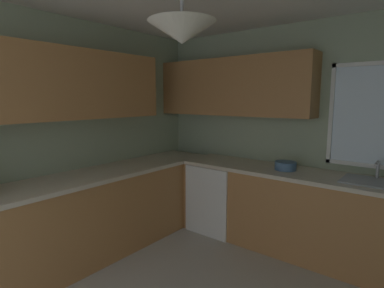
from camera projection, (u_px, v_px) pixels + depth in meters
room_shell at (189, 92)px, 2.59m from camera, size 3.59×4.03×2.56m
counter_run_left at (74, 221)px, 3.07m from camera, size 0.65×3.64×0.89m
counter_run_back at (295, 211)px, 3.33m from camera, size 2.68×0.65×0.89m
dishwasher at (219, 196)px, 3.91m from camera, size 0.60×0.60×0.84m
sink_assembly at (374, 182)px, 2.83m from camera, size 0.54×0.40×0.19m
bowl at (285, 166)px, 3.34m from camera, size 0.23×0.23×0.09m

